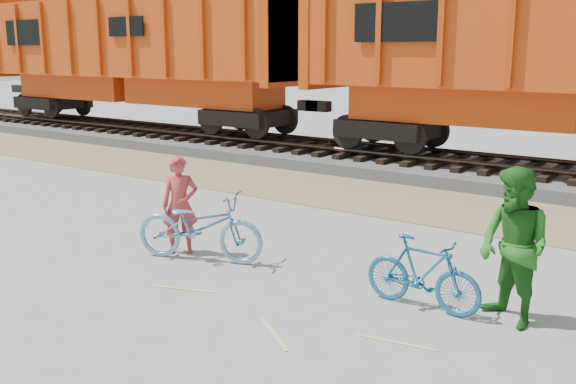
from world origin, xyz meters
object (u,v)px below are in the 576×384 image
bicycle_blue (200,226)px  bicycle_teal (422,273)px  person_solo (180,205)px  hopper_car_left (136,53)px  person_man (514,247)px

bicycle_blue → bicycle_teal: bicycle_blue is taller
bicycle_blue → person_solo: bearing=58.9°
hopper_car_left → person_solo: bearing=-38.8°
bicycle_teal → person_solo: size_ratio=0.98×
bicycle_teal → person_solo: (-3.98, -0.11, 0.31)m
bicycle_teal → person_man: (1.00, 0.20, 0.46)m
person_solo → bicycle_blue: bearing=-56.5°
person_solo → person_man: 4.99m
bicycle_blue → person_solo: (-0.50, 0.10, 0.24)m
bicycle_blue → person_man: (4.48, 0.41, 0.39)m
hopper_car_left → person_man: (15.74, -8.36, -2.09)m
person_man → bicycle_blue: bearing=-143.4°
bicycle_blue → person_man: 4.51m
hopper_car_left → person_solo: hopper_car_left is taller
hopper_car_left → bicycle_teal: 17.24m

